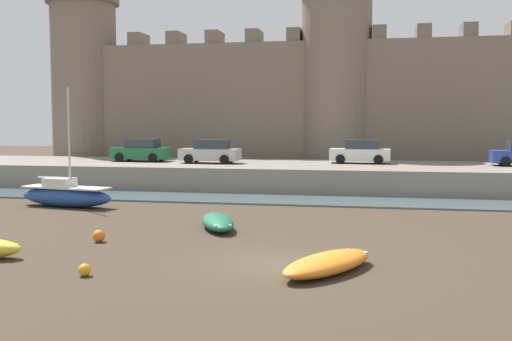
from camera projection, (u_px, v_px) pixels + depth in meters
ground_plane at (273, 264)px, 18.79m from camera, size 160.00×160.00×0.00m
water_channel at (317, 200)px, 33.42m from camera, size 80.00×4.50×0.10m
quay_road at (327, 176)px, 40.45m from camera, size 56.35×10.00×1.56m
castle at (336, 92)px, 48.86m from camera, size 50.67×6.33×18.71m
rowboat_midflat_right at (217, 222)px, 24.75m from camera, size 2.53×3.80×0.61m
sailboat_midflat_left at (66, 195)px, 31.21m from camera, size 5.64×2.45×6.21m
rowboat_foreground_right at (328, 263)px, 17.64m from camera, size 3.19×4.12×0.57m
mooring_buoy_off_centre at (84, 270)px, 17.23m from camera, size 0.37×0.37×0.37m
mooring_buoy_mid_mud at (99, 236)px, 22.11m from camera, size 0.46×0.46×0.46m
car_quay_centre_east at (361, 152)px, 41.26m from camera, size 4.14×1.95×1.62m
car_quay_west at (141, 151)px, 43.29m from camera, size 4.14×1.95×1.62m
car_quay_east at (210, 152)px, 41.40m from camera, size 4.14×1.95×1.62m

